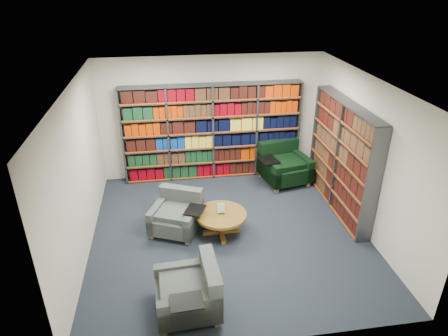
{
  "coord_description": "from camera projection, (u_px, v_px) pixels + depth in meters",
  "views": [
    {
      "loc": [
        -1.01,
        -6.07,
        4.41
      ],
      "look_at": [
        0.0,
        0.6,
        1.05
      ],
      "focal_mm": 32.0,
      "sensor_mm": 36.0,
      "label": 1
    }
  ],
  "objects": [
    {
      "name": "bookshelf_back",
      "position": [
        212.0,
        132.0,
        9.06
      ],
      "size": [
        4.0,
        0.28,
        2.2
      ],
      "color": "#47494F",
      "rests_on": "ground"
    },
    {
      "name": "room_shell",
      "position": [
        229.0,
        165.0,
        6.85
      ],
      "size": [
        5.02,
        5.02,
        2.82
      ],
      "color": "black",
      "rests_on": "ground"
    },
    {
      "name": "chair_teal_left",
      "position": [
        178.0,
        215.0,
        7.46
      ],
      "size": [
        1.12,
        1.1,
        0.76
      ],
      "color": "#031B3B",
      "rests_on": "ground"
    },
    {
      "name": "chair_green_right",
      "position": [
        283.0,
        166.0,
        9.2
      ],
      "size": [
        1.24,
        1.14,
        0.88
      ],
      "color": "black",
      "rests_on": "ground"
    },
    {
      "name": "coffee_table",
      "position": [
        221.0,
        218.0,
        7.29
      ],
      "size": [
        0.93,
        0.93,
        0.66
      ],
      "color": "brown",
      "rests_on": "ground"
    },
    {
      "name": "bookshelf_right",
      "position": [
        342.0,
        158.0,
        7.83
      ],
      "size": [
        0.28,
        2.5,
        2.2
      ],
      "color": "#47494F",
      "rests_on": "ground"
    },
    {
      "name": "chair_teal_front",
      "position": [
        193.0,
        293.0,
        5.63
      ],
      "size": [
        0.92,
        1.05,
        0.8
      ],
      "color": "#031B3B",
      "rests_on": "ground"
    }
  ]
}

